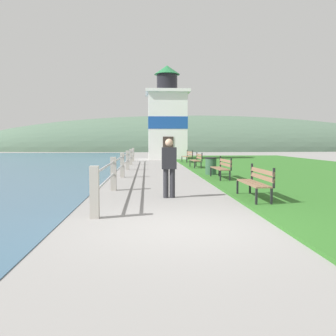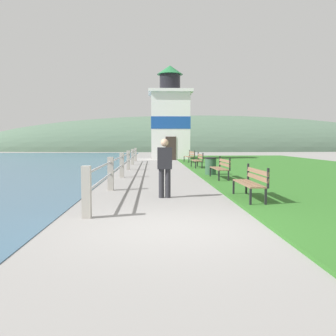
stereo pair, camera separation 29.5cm
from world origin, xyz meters
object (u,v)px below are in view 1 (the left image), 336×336
object	(u,v)px
park_bench_near	(256,181)
trash_bin	(211,167)
park_bench_far	(197,159)
park_bench_by_lighthouse	(188,156)
lighthouse	(167,120)
person_strolling	(169,166)
park_bench_midway	(222,167)

from	to	relation	value
park_bench_near	trash_bin	bearing A→B (deg)	-90.41
park_bench_far	trash_bin	bearing A→B (deg)	87.21
park_bench_by_lighthouse	trash_bin	bearing A→B (deg)	81.57
lighthouse	park_bench_by_lighthouse	bearing A→B (deg)	-78.57
park_bench_by_lighthouse	lighthouse	xyz separation A→B (m)	(-1.21, 6.00, 2.97)
person_strolling	park_bench_near	bearing A→B (deg)	-107.11
lighthouse	park_bench_far	bearing A→B (deg)	-84.60
park_bench_midway	park_bench_by_lighthouse	size ratio (longest dim) A/B	1.18
park_bench_midway	person_strolling	world-z (taller)	person_strolling
trash_bin	person_strolling	bearing A→B (deg)	-109.39
park_bench_midway	person_strolling	xyz separation A→B (m)	(-2.47, -4.81, 0.36)
park_bench_near	park_bench_by_lighthouse	world-z (taller)	same
park_bench_far	person_strolling	distance (m)	11.60
park_bench_far	lighthouse	xyz separation A→B (m)	(-1.11, 11.71, 2.97)
park_bench_near	park_bench_midway	xyz separation A→B (m)	(0.19, 5.49, 0.00)
park_bench_midway	lighthouse	world-z (taller)	lighthouse
trash_bin	park_bench_midway	bearing A→B (deg)	-85.16
trash_bin	park_bench_by_lighthouse	bearing A→B (deg)	89.44
park_bench_midway	park_bench_far	world-z (taller)	same
park_bench_by_lighthouse	person_strolling	size ratio (longest dim) A/B	1.00
park_bench_near	person_strolling	size ratio (longest dim) A/B	1.16
park_bench_by_lighthouse	park_bench_midway	bearing A→B (deg)	82.35
park_bench_by_lighthouse	lighthouse	bearing A→B (deg)	-86.44
park_bench_far	park_bench_midway	bearing A→B (deg)	88.52
park_bench_by_lighthouse	person_strolling	world-z (taller)	person_strolling
lighthouse	person_strolling	distance (m)	23.24
park_bench_near	trash_bin	world-z (taller)	park_bench_near
trash_bin	park_bench_far	bearing A→B (deg)	90.05
park_bench_by_lighthouse	lighthouse	world-z (taller)	lighthouse
trash_bin	park_bench_near	bearing A→B (deg)	-90.32
park_bench_midway	trash_bin	distance (m)	1.79
park_bench_midway	park_bench_near	bearing A→B (deg)	86.55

